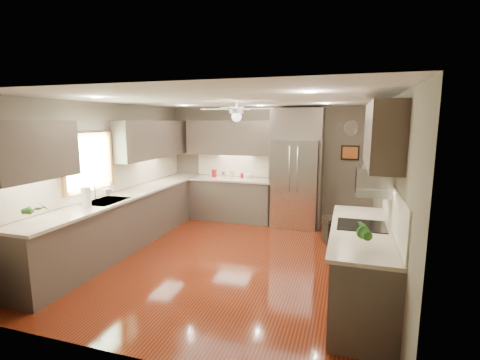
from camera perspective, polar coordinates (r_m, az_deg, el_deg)
The scene contains 28 objects.
floor at distance 5.72m, azimuth -1.48°, elevation -12.87°, with size 5.00×5.00×0.00m, color #441509.
ceiling at distance 5.30m, azimuth -1.59°, elevation 12.98°, with size 5.00×5.00×0.00m, color white.
wall_back at distance 7.75m, azimuth 4.46°, elevation 2.64°, with size 4.50×4.50×0.00m, color #696050.
wall_front at distance 3.18m, azimuth -16.42°, elevation -8.00°, with size 4.50×4.50×0.00m, color #696050.
wall_left at distance 6.45m, azimuth -20.80°, elevation 0.62°, with size 5.00×5.00×0.00m, color #696050.
wall_right at distance 5.12m, azimuth 23.06°, elevation -1.73°, with size 5.00×5.00×0.00m, color #696050.
canister_a at distance 7.88m, azimuth -4.25°, elevation 1.07°, with size 0.11×0.11×0.18m, color maroon.
canister_b at distance 7.78m, azimuth -2.70°, elevation 0.90°, with size 0.09×0.09×0.14m, color silver.
canister_c at distance 7.68m, azimuth -1.41°, elevation 0.94°, with size 0.10×0.10×0.17m, color beige.
canister_d at distance 7.69m, azimuth 0.32°, elevation 0.73°, with size 0.07×0.07×0.11m, color maroon.
soap_bottle at distance 6.19m, azimuth -20.86°, elevation -1.70°, with size 0.09×0.09×0.20m, color white.
potted_plant_left at distance 5.03m, azimuth -30.36°, elevation -4.14°, with size 0.18×0.12×0.33m, color #245819.
potted_plant_right at distance 3.74m, azimuth 19.68°, elevation -7.95°, with size 0.17×0.14×0.31m, color #245819.
bowl at distance 7.63m, azimuth 1.33°, elevation 0.39°, with size 0.20×0.20×0.05m, color beige.
left_run at distance 6.55m, azimuth -17.55°, elevation -5.92°, with size 0.65×4.70×1.45m.
back_run at distance 7.80m, azimuth -1.31°, elevation -3.00°, with size 1.85×0.65×1.45m.
uppers at distance 6.23m, azimuth -5.94°, elevation 6.65°, with size 4.50×4.70×0.95m.
window at distance 6.01m, azimuth -23.68°, elevation 2.71°, with size 0.05×1.12×0.92m.
sink at distance 5.93m, azimuth -21.15°, elevation -3.51°, with size 0.50×0.70×0.32m.
refrigerator at distance 7.30m, azimuth 9.21°, elevation 1.62°, with size 1.06×0.75×2.45m.
right_run at distance 4.54m, azimuth 19.26°, elevation -12.99°, with size 0.70×2.20×1.45m.
microwave at distance 4.52m, azimuth 21.09°, elevation -0.06°, with size 0.43×0.55×0.34m.
ceiling_fan at distance 5.57m, azimuth -0.57°, elevation 11.09°, with size 1.18×1.18×0.32m.
recessed_lights at distance 5.69m, azimuth -0.65°, elevation 12.70°, with size 2.84×3.14×0.01m.
wall_clock at distance 7.49m, azimuth 17.81°, elevation 8.11°, with size 0.30×0.03×0.30m.
framed_print at distance 7.51m, azimuth 17.61°, elevation 4.29°, with size 0.36×0.03×0.30m.
stool at distance 6.56m, azimuth 15.27°, elevation -8.03°, with size 0.47×0.47×0.45m.
paper_towel at distance 5.58m, azimuth -23.92°, elevation -2.67°, with size 0.13×0.13×0.33m.
Camera 1 is at (1.71, -5.00, 2.19)m, focal length 26.00 mm.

